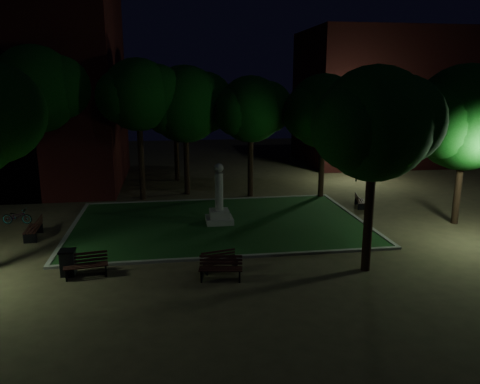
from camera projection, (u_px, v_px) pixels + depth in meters
The scene contains 22 objects.
ground at pixel (224, 236), 23.03m from camera, with size 80.00×80.00×0.00m, color #4A3F29.
lawn at pixel (219, 223), 24.95m from camera, with size 15.00×10.00×0.08m, color #193E17.
lawn_kerb at pixel (219, 223), 24.94m from camera, with size 15.40×10.40×0.12m.
monument at pixel (219, 207), 24.74m from camera, with size 1.40×1.40×3.20m.
building_far at pixel (390, 98), 43.57m from camera, with size 16.00×10.00×12.00m, color #491412.
tree_north_wl at pixel (140, 95), 28.75m from camera, with size 5.47×4.47×8.87m.
tree_north_er at pixel (252, 109), 29.87m from camera, with size 5.21×4.25×7.83m.
tree_ne at pixel (325, 111), 29.50m from camera, with size 5.75×4.70×7.95m.
tree_east at pixel (468, 118), 23.82m from camera, with size 6.64×5.42×8.33m.
tree_se at pixel (377, 124), 17.52m from camera, with size 5.35×4.37×8.03m.
tree_nw at pixel (41, 89), 28.50m from camera, with size 6.74×5.50×9.72m.
tree_far_north at pixel (176, 99), 34.74m from camera, with size 5.47×4.47×8.39m.
tree_extra at pixel (187, 104), 30.34m from camera, with size 6.12×5.00×8.49m.
lamppost_nw at pixel (32, 152), 30.08m from camera, with size 1.18×0.28×4.28m.
lamppost_ne at pixel (358, 144), 35.09m from camera, with size 1.18×0.28×4.00m.
bench_near_left at pixel (221, 269), 17.82m from camera, with size 1.71×0.82×0.90m.
bench_near_right at pixel (220, 262), 18.68m from camera, with size 1.51×0.83×0.79m.
bench_west_near at pixel (86, 266), 18.12m from camera, with size 1.73×0.84×0.91m.
bench_left_side at pixel (34, 229), 22.60m from camera, with size 0.71×1.78×0.96m.
bench_right_side at pixel (359, 201), 28.23m from camera, with size 0.81×1.48×0.77m.
trash_bin at pixel (68, 262), 18.22m from camera, with size 0.60×0.60×1.02m.
bicycle at pixel (17, 216), 24.89m from camera, with size 0.54×1.55×0.82m, color black.
Camera 1 is at (-2.53, -21.81, 7.34)m, focal length 35.00 mm.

